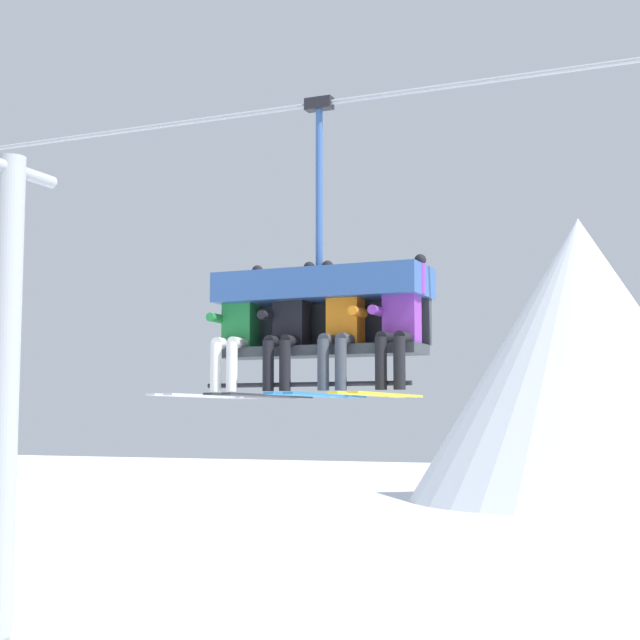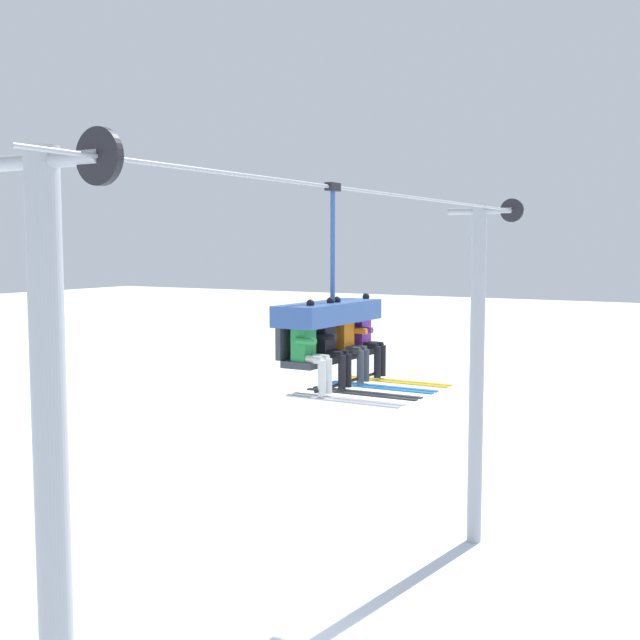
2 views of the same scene
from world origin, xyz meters
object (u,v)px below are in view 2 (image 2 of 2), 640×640
at_px(lift_tower_far, 477,367).
at_px(skier_green, 311,348).
at_px(chairlift_chair, 328,321).
at_px(lift_tower_near, 54,533).
at_px(skier_black, 331,343).
at_px(skier_purple, 367,336).
at_px(skier_orange, 350,340).

distance_m(lift_tower_far, skier_green, 9.81).
distance_m(lift_tower_far, chairlift_chair, 9.01).
bearing_deg(lift_tower_far, chairlift_chair, -175.38).
height_order(lift_tower_near, chairlift_chair, lift_tower_near).
xyz_separation_m(lift_tower_near, skier_green, (3.71, -0.92, 1.60)).
height_order(skier_green, skier_black, same).
height_order(lift_tower_far, skier_green, lift_tower_far).
relative_size(chairlift_chair, skier_purple, 1.70).
xyz_separation_m(lift_tower_far, chairlift_chair, (-8.78, -0.71, 1.89)).
distance_m(skier_black, skier_purple, 1.14).
height_order(lift_tower_near, skier_green, lift_tower_near).
distance_m(skier_green, skier_orange, 1.13).
bearing_deg(lift_tower_far, skier_green, -174.52).
bearing_deg(skier_purple, skier_green, 180.00).
bearing_deg(skier_green, skier_orange, 0.00).
xyz_separation_m(lift_tower_far, skier_orange, (-8.50, -0.92, 1.60)).
distance_m(chairlift_chair, skier_purple, 0.93).
height_order(lift_tower_near, skier_black, lift_tower_near).
distance_m(chairlift_chair, skier_black, 0.45).
relative_size(lift_tower_near, skier_orange, 5.05).
distance_m(lift_tower_near, skier_black, 4.66).
bearing_deg(skier_green, chairlift_chair, 14.11).
xyz_separation_m(skier_green, skier_purple, (1.71, 0.00, 0.00)).
relative_size(lift_tower_near, skier_black, 5.05).
distance_m(lift_tower_near, lift_tower_far, 13.34).
bearing_deg(skier_green, skier_purple, 0.00).
xyz_separation_m(lift_tower_near, skier_orange, (4.84, -0.92, 1.60)).
bearing_deg(skier_purple, skier_black, 180.00).
xyz_separation_m(skier_green, skier_black, (0.57, 0.00, 0.00)).
bearing_deg(skier_orange, lift_tower_far, 6.20).
xyz_separation_m(skier_black, skier_orange, (0.56, 0.00, 0.00)).
height_order(lift_tower_near, lift_tower_far, same).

